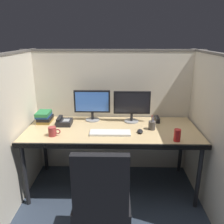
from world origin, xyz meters
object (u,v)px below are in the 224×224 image
(office_chair, at_px, (102,214))
(soda_can, at_px, (177,135))
(monitor_left, at_px, (92,103))
(red_stapler, at_px, (157,119))
(desk_phone, at_px, (64,122))
(book_stack, at_px, (44,117))
(pen_cup, at_px, (152,125))
(monitor_right, at_px, (132,104))
(desk, at_px, (112,133))
(coffee_mug, at_px, (53,131))
(keyboard_main, at_px, (110,133))
(computer_mouse, at_px, (140,131))

(office_chair, bearing_deg, soda_can, 46.27)
(monitor_left, height_order, red_stapler, monitor_left)
(office_chair, relative_size, red_stapler, 6.50)
(red_stapler, bearing_deg, soda_can, -79.27)
(desk_phone, relative_size, book_stack, 0.88)
(office_chair, distance_m, pen_cup, 1.09)
(monitor_right, bearing_deg, red_stapler, 2.44)
(desk, distance_m, pen_cup, 0.45)
(red_stapler, relative_size, coffee_mug, 1.19)
(desk, distance_m, monitor_right, 0.43)
(monitor_right, xyz_separation_m, soda_can, (0.41, -0.53, -0.15))
(red_stapler, relative_size, pen_cup, 0.92)
(keyboard_main, height_order, pen_cup, pen_cup)
(soda_can, xyz_separation_m, coffee_mug, (-1.25, 0.10, -0.01))
(book_stack, relative_size, coffee_mug, 1.72)
(desk, xyz_separation_m, computer_mouse, (0.30, -0.09, 0.07))
(soda_can, bearing_deg, computer_mouse, 150.21)
(book_stack, bearing_deg, monitor_left, 7.50)
(desk, bearing_deg, office_chair, -93.82)
(keyboard_main, xyz_separation_m, coffee_mug, (-0.59, -0.06, 0.04))
(keyboard_main, height_order, computer_mouse, computer_mouse)
(red_stapler, bearing_deg, keyboard_main, -145.58)
(monitor_right, height_order, red_stapler, monitor_right)
(desk, relative_size, office_chair, 1.95)
(monitor_right, distance_m, soda_can, 0.69)
(office_chair, distance_m, red_stapler, 1.34)
(pen_cup, bearing_deg, computer_mouse, -144.88)
(office_chair, xyz_separation_m, red_stapler, (0.60, 1.12, 0.40))
(monitor_left, distance_m, pen_cup, 0.76)
(computer_mouse, height_order, coffee_mug, coffee_mug)
(keyboard_main, bearing_deg, office_chair, -93.32)
(office_chair, bearing_deg, pen_cup, 66.97)
(monitor_right, height_order, keyboard_main, monitor_right)
(monitor_right, bearing_deg, coffee_mug, -152.78)
(soda_can, bearing_deg, book_stack, 161.13)
(desk, distance_m, desk_phone, 0.58)
(monitor_left, bearing_deg, desk, -49.28)
(office_chair, bearing_deg, monitor_right, 82.16)
(desk_phone, distance_m, red_stapler, 1.11)
(monitor_left, distance_m, book_stack, 0.59)
(red_stapler, bearing_deg, office_chair, -118.04)
(book_stack, bearing_deg, red_stapler, 2.03)
(pen_cup, xyz_separation_m, coffee_mug, (-1.05, -0.19, -0.00))
(pen_cup, bearing_deg, coffee_mug, -169.63)
(desk, bearing_deg, red_stapler, 25.24)
(monitor_right, distance_m, book_stack, 1.05)
(book_stack, distance_m, soda_can, 1.53)
(monitor_right, relative_size, red_stapler, 2.87)
(computer_mouse, bearing_deg, book_stack, 164.84)
(book_stack, relative_size, soda_can, 1.78)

